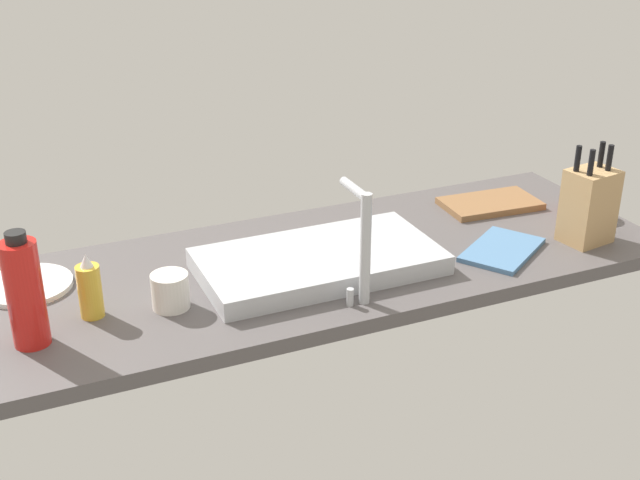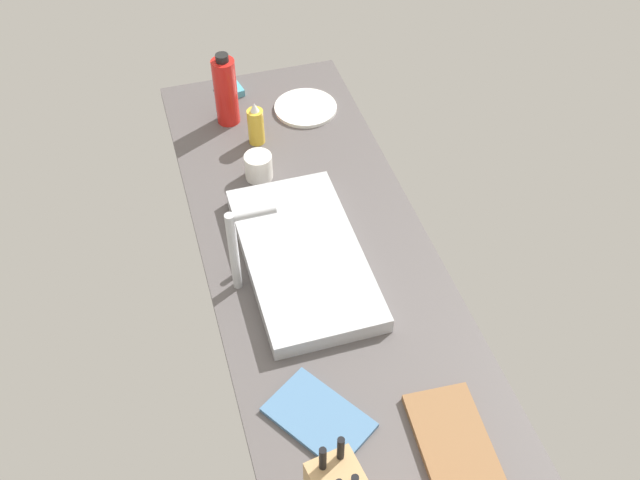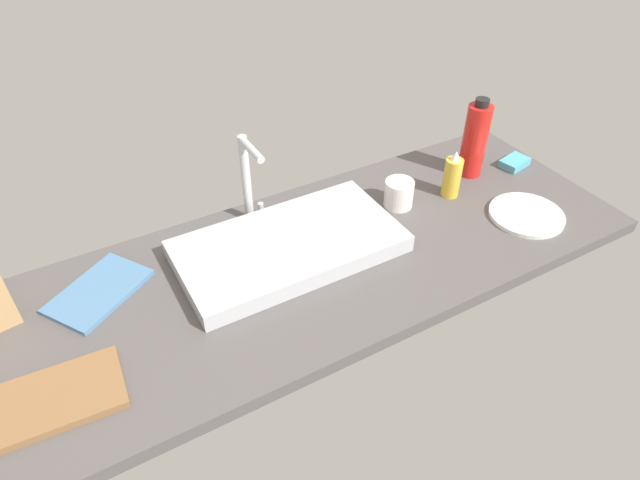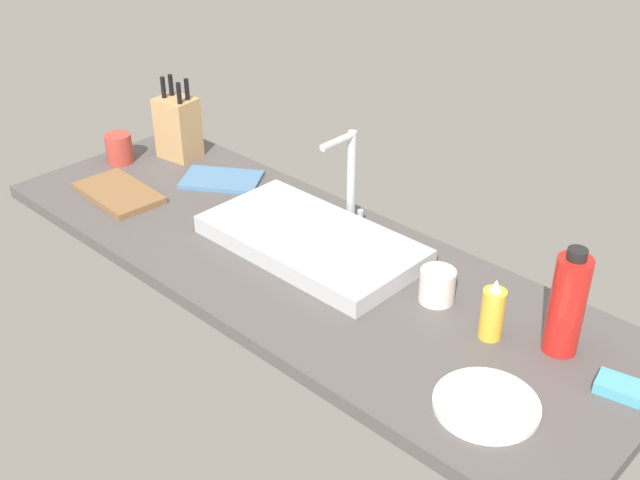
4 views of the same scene
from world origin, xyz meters
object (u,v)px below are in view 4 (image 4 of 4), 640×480
(faucet, at_px, (349,171))
(coffee_mug, at_px, (119,148))
(knife_block, at_px, (178,127))
(dish_towel, at_px, (222,180))
(water_bottle, at_px, (567,304))
(dinner_plate, at_px, (486,405))
(sink_basin, at_px, (311,241))
(dish_sponge, at_px, (620,388))
(soap_bottle, at_px, (492,312))
(cutting_board, at_px, (119,193))
(ceramic_cup, at_px, (437,286))

(faucet, xyz_separation_m, coffee_mug, (-0.76, -0.20, -0.10))
(faucet, xyz_separation_m, knife_block, (-0.66, -0.05, -0.05))
(dish_towel, relative_size, coffee_mug, 2.49)
(knife_block, xyz_separation_m, coffee_mug, (-0.10, -0.15, -0.05))
(water_bottle, height_order, dinner_plate, water_bottle)
(sink_basin, bearing_deg, coffee_mug, -177.48)
(coffee_mug, xyz_separation_m, dish_sponge, (1.59, 0.06, -0.03))
(soap_bottle, relative_size, dinner_plate, 0.71)
(knife_block, height_order, dish_sponge, knife_block)
(sink_basin, xyz_separation_m, cutting_board, (-0.60, -0.17, -0.01))
(cutting_board, relative_size, dish_sponge, 2.94)
(knife_block, bearing_deg, cutting_board, -81.88)
(dinner_plate, bearing_deg, sink_basin, 163.79)
(water_bottle, bearing_deg, sink_basin, -174.22)
(water_bottle, height_order, dish_towel, water_bottle)
(coffee_mug, height_order, dish_sponge, coffee_mug)
(water_bottle, bearing_deg, knife_block, 177.73)
(sink_basin, relative_size, faucet, 2.20)
(dish_towel, bearing_deg, faucet, 10.45)
(dish_sponge, bearing_deg, sink_basin, -178.15)
(dish_towel, distance_m, dish_sponge, 1.26)
(cutting_board, bearing_deg, faucet, 30.74)
(coffee_mug, bearing_deg, dinner_plate, -6.07)
(dish_sponge, bearing_deg, coffee_mug, -177.82)
(water_bottle, xyz_separation_m, dish_sponge, (0.15, -0.04, -0.10))
(soap_bottle, distance_m, dinner_plate, 0.23)
(faucet, xyz_separation_m, cutting_board, (-0.57, -0.34, -0.14))
(water_bottle, height_order, ceramic_cup, water_bottle)
(sink_basin, xyz_separation_m, faucet, (-0.03, 0.17, 0.12))
(sink_basin, relative_size, water_bottle, 2.30)
(sink_basin, relative_size, dish_sponge, 6.21)
(faucet, relative_size, ceramic_cup, 3.13)
(dinner_plate, xyz_separation_m, ceramic_cup, (-0.28, 0.22, 0.03))
(knife_block, xyz_separation_m, dish_towel, (0.23, -0.03, -0.09))
(sink_basin, relative_size, dish_towel, 2.48)
(sink_basin, xyz_separation_m, soap_bottle, (0.52, 0.00, 0.04))
(ceramic_cup, bearing_deg, knife_block, 175.36)
(knife_block, height_order, water_bottle, knife_block)
(sink_basin, height_order, water_bottle, water_bottle)
(dinner_plate, relative_size, dish_towel, 0.90)
(sink_basin, bearing_deg, cutting_board, -164.17)
(cutting_board, xyz_separation_m, dinner_plate, (1.23, -0.02, -0.00))
(faucet, bearing_deg, coffee_mug, -164.91)
(soap_bottle, bearing_deg, knife_block, 174.52)
(dinner_plate, bearing_deg, faucet, 151.88)
(faucet, distance_m, soap_bottle, 0.58)
(knife_block, bearing_deg, dish_towel, -15.74)
(water_bottle, xyz_separation_m, ceramic_cup, (-0.29, -0.03, -0.07))
(soap_bottle, bearing_deg, sink_basin, -179.64)
(faucet, bearing_deg, dish_sponge, -9.83)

